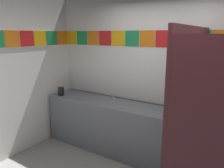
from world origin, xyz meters
The scene contains 5 objects.
wall_back centered at (0.00, 1.51, 1.34)m, with size 4.57×0.09×2.67m.
vanity_counter centered at (-1.05, 1.17, 0.44)m, with size 2.38×0.59×0.88m.
faucet_center centered at (-1.05, 1.26, 0.93)m, with size 0.04×0.10×0.14m.
soap_dispenser centered at (-2.03, 0.99, 0.96)m, with size 0.09×0.09×0.16m.
stall_divider centered at (0.50, 0.41, 1.04)m, with size 0.92×1.58×2.08m.
Camera 1 is at (0.90, -1.80, 1.99)m, focal length 34.93 mm.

